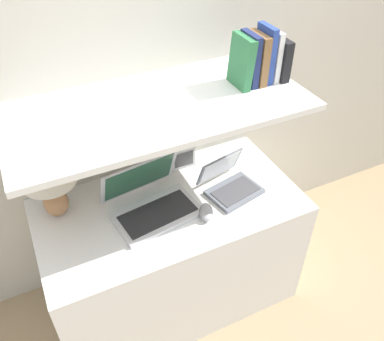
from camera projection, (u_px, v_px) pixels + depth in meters
ground_plane at (199, 339)px, 2.16m from camera, size 12.00×12.00×0.00m
wall_back at (133, 76)px, 1.90m from camera, size 6.00×0.05×2.40m
desk at (172, 252)px, 2.16m from camera, size 1.25×0.66×0.71m
back_riser at (146, 180)px, 2.25m from camera, size 1.25×0.04×1.19m
shelf at (159, 107)px, 1.67m from camera, size 1.25×0.59×0.03m
table_lamp at (48, 175)px, 1.74m from camera, size 0.24×0.24×0.34m
laptop_large at (151, 202)px, 1.88m from camera, size 0.43×0.37×0.23m
laptop_small at (230, 184)px, 1.99m from camera, size 0.29×0.28×0.17m
computer_mouse at (206, 212)px, 1.86m from camera, size 0.11×0.13×0.04m
router_box at (182, 156)px, 2.13m from camera, size 0.13×0.06×0.12m
book_black at (278, 58)px, 1.80m from camera, size 0.04×0.15×0.18m
book_white at (272, 55)px, 1.77m from camera, size 0.03×0.12×0.22m
book_blue at (265, 54)px, 1.75m from camera, size 0.03×0.12×0.25m
book_brown at (258, 58)px, 1.75m from camera, size 0.04×0.14×0.22m
book_navy at (250, 59)px, 1.73m from camera, size 0.03×0.13×0.23m
book_green at (241, 62)px, 1.72m from camera, size 0.05×0.15×0.22m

